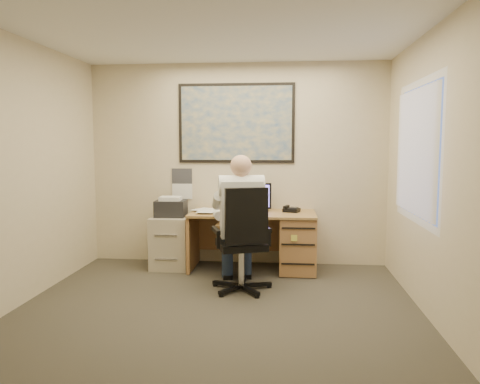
# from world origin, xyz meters

# --- Properties ---
(room_shell) EXTENTS (4.00, 4.50, 2.70)m
(room_shell) POSITION_xyz_m (0.00, 0.00, 1.35)
(room_shell) COLOR #39352C
(room_shell) RESTS_ON ground
(desk) EXTENTS (1.60, 0.97, 1.11)m
(desk) POSITION_xyz_m (0.57, 1.90, 0.44)
(desk) COLOR #A37C46
(desk) RESTS_ON ground
(world_map) EXTENTS (1.56, 0.03, 1.06)m
(world_map) POSITION_xyz_m (-0.01, 2.23, 1.90)
(world_map) COLOR #1E4C93
(world_map) RESTS_ON room_shell
(wall_calendar) EXTENTS (0.28, 0.01, 0.42)m
(wall_calendar) POSITION_xyz_m (-0.76, 2.24, 1.08)
(wall_calendar) COLOR white
(wall_calendar) RESTS_ON room_shell
(window_blinds) EXTENTS (0.06, 1.40, 1.30)m
(window_blinds) POSITION_xyz_m (1.97, 0.80, 1.55)
(window_blinds) COLOR silver
(window_blinds) RESTS_ON room_shell
(filing_cabinet) EXTENTS (0.50, 0.59, 0.94)m
(filing_cabinet) POSITION_xyz_m (-0.83, 1.91, 0.40)
(filing_cabinet) COLOR #BBB096
(filing_cabinet) RESTS_ON ground
(office_chair) EXTENTS (0.88, 0.88, 1.17)m
(office_chair) POSITION_xyz_m (0.16, 0.97, 0.34)
(office_chair) COLOR black
(office_chair) RESTS_ON ground
(person) EXTENTS (0.82, 1.02, 1.51)m
(person) POSITION_xyz_m (0.18, 1.06, 0.75)
(person) COLOR white
(person) RESTS_ON office_chair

